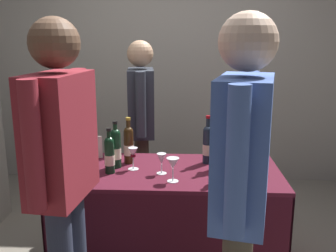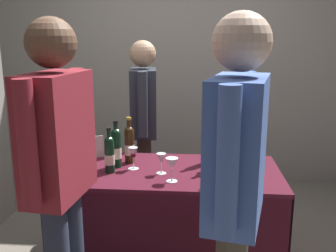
# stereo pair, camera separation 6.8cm
# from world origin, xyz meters

# --- Properties ---
(back_partition) EXTENTS (7.71, 0.12, 2.89)m
(back_partition) POSITION_xyz_m (0.00, 1.83, 1.44)
(back_partition) COLOR #9E998E
(back_partition) RESTS_ON ground_plane
(tasting_table) EXTENTS (1.48, 0.71, 0.74)m
(tasting_table) POSITION_xyz_m (0.00, 0.00, 0.51)
(tasting_table) COLOR #4C1423
(tasting_table) RESTS_ON ground_plane
(featured_wine_bottle) EXTENTS (0.07, 0.07, 0.31)m
(featured_wine_bottle) POSITION_xyz_m (0.47, -0.25, 0.86)
(featured_wine_bottle) COLOR black
(featured_wine_bottle) RESTS_ON tasting_table
(display_bottle_0) EXTENTS (0.07, 0.07, 0.34)m
(display_bottle_0) POSITION_xyz_m (0.34, 0.04, 0.88)
(display_bottle_0) COLOR black
(display_bottle_0) RESTS_ON tasting_table
(display_bottle_1) EXTENTS (0.08, 0.08, 0.29)m
(display_bottle_1) POSITION_xyz_m (-0.49, -0.24, 0.86)
(display_bottle_1) COLOR #38230F
(display_bottle_1) RESTS_ON tasting_table
(display_bottle_2) EXTENTS (0.08, 0.08, 0.29)m
(display_bottle_2) POSITION_xyz_m (0.37, -0.18, 0.86)
(display_bottle_2) COLOR black
(display_bottle_2) RESTS_ON tasting_table
(display_bottle_3) EXTENTS (0.07, 0.07, 0.32)m
(display_bottle_3) POSITION_xyz_m (-0.35, 0.04, 0.87)
(display_bottle_3) COLOR black
(display_bottle_3) RESTS_ON tasting_table
(display_bottle_4) EXTENTS (0.07, 0.07, 0.33)m
(display_bottle_4) POSITION_xyz_m (0.64, 0.24, 0.87)
(display_bottle_4) COLOR #192333
(display_bottle_4) RESTS_ON tasting_table
(display_bottle_5) EXTENTS (0.08, 0.08, 0.31)m
(display_bottle_5) POSITION_xyz_m (-0.61, -0.05, 0.87)
(display_bottle_5) COLOR #192333
(display_bottle_5) RESTS_ON tasting_table
(display_bottle_6) EXTENTS (0.07, 0.07, 0.33)m
(display_bottle_6) POSITION_xyz_m (-0.28, 0.13, 0.87)
(display_bottle_6) COLOR #38230F
(display_bottle_6) RESTS_ON tasting_table
(display_bottle_7) EXTENTS (0.07, 0.07, 0.34)m
(display_bottle_7) POSITION_xyz_m (0.27, 0.15, 0.88)
(display_bottle_7) COLOR #192333
(display_bottle_7) RESTS_ON tasting_table
(display_bottle_8) EXTENTS (0.07, 0.07, 0.30)m
(display_bottle_8) POSITION_xyz_m (-0.37, -0.08, 0.86)
(display_bottle_8) COLOR black
(display_bottle_8) RESTS_ON tasting_table
(wine_glass_near_vendor) EXTENTS (0.08, 0.08, 0.15)m
(wine_glass_near_vendor) POSITION_xyz_m (0.04, -0.21, 0.85)
(wine_glass_near_vendor) COLOR silver
(wine_glass_near_vendor) RESTS_ON tasting_table
(wine_glass_mid) EXTENTS (0.07, 0.07, 0.15)m
(wine_glass_mid) POSITION_xyz_m (-0.23, 0.00, 0.84)
(wine_glass_mid) COLOR silver
(wine_glass_mid) RESTS_ON tasting_table
(wine_glass_near_taster) EXTENTS (0.07, 0.07, 0.14)m
(wine_glass_near_taster) POSITION_xyz_m (-0.04, -0.07, 0.83)
(wine_glass_near_taster) COLOR silver
(wine_glass_near_taster) RESTS_ON tasting_table
(flower_vase) EXTENTS (0.11, 0.10, 0.41)m
(flower_vase) POSITION_xyz_m (0.45, 0.14, 0.85)
(flower_vase) COLOR tan
(flower_vase) RESTS_ON tasting_table
(brochure_stand) EXTENTS (0.16, 0.08, 0.16)m
(brochure_stand) POSITION_xyz_m (-0.57, 0.20, 0.82)
(brochure_stand) COLOR silver
(brochure_stand) RESTS_ON tasting_table
(vendor_presenter) EXTENTS (0.25, 0.56, 1.57)m
(vendor_presenter) POSITION_xyz_m (-0.26, 0.73, 0.93)
(vendor_presenter) COLOR #4C4233
(vendor_presenter) RESTS_ON ground_plane
(taster_foreground_right) EXTENTS (0.26, 0.59, 1.69)m
(taster_foreground_right) POSITION_xyz_m (-0.47, -0.69, 1.02)
(taster_foreground_right) COLOR #2D3347
(taster_foreground_right) RESTS_ON ground_plane
(taster_foreground_left) EXTENTS (0.30, 0.57, 1.70)m
(taster_foreground_left) POSITION_xyz_m (0.35, -0.88, 1.02)
(taster_foreground_left) COLOR #4C4233
(taster_foreground_left) RESTS_ON ground_plane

